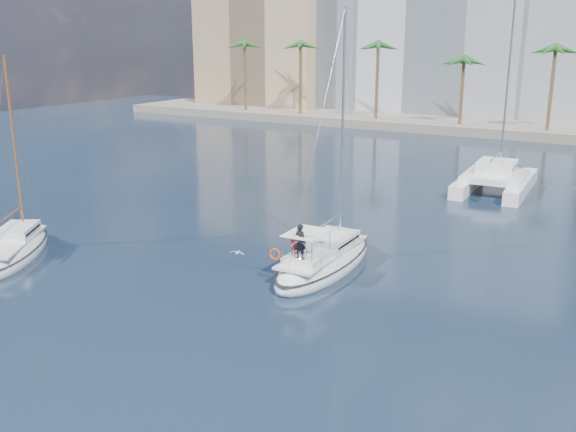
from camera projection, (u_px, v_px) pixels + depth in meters
The scene contains 10 objects.
ground at pixel (270, 273), 34.84m from camera, with size 160.00×160.00×0.00m, color black.
quay at pixel (507, 128), 85.65m from camera, with size 120.00×14.00×1.20m, color gray.
building_modern at pixel (451, 25), 97.78m from camera, with size 42.00×16.00×28.00m, color silver.
building_tan_left at pixel (269, 45), 109.59m from camera, with size 22.00×14.00×22.00m, color tan.
palm_left at pixel (273, 51), 95.93m from camera, with size 3.60×3.60×12.30m.
palm_centre at pixel (507, 54), 79.68m from camera, with size 3.60×3.60×12.30m.
main_sloop at pixel (324, 261), 35.38m from camera, with size 3.26×9.89×14.63m.
small_sloop at pixel (15, 250), 37.26m from camera, with size 6.73×8.56×12.11m.
catamaran at pixel (496, 177), 53.32m from camera, with size 5.70×10.82×15.67m.
seagull at pixel (237, 253), 35.18m from camera, with size 0.92×0.40×0.17m.
Camera 1 is at (17.07, -27.90, 12.45)m, focal length 40.00 mm.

